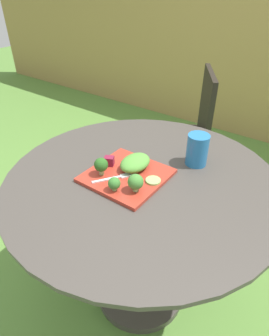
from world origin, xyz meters
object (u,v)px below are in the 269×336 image
at_px(patio_chair, 187,128).
at_px(fork, 116,177).
at_px(salad_plate, 127,175).
at_px(drinking_glass, 197,151).

height_order(patio_chair, fork, patio_chair).
bearing_deg(salad_plate, patio_chair, 102.49).
relative_size(drinking_glass, fork, 0.94).
relative_size(patio_chair, salad_plate, 3.19).
bearing_deg(patio_chair, salad_plate, -77.51).
xyz_separation_m(patio_chair, salad_plate, (0.21, -0.93, 0.22)).
distance_m(patio_chair, drinking_glass, 0.83).
distance_m(salad_plate, drinking_glass, 0.30).
distance_m(drinking_glass, fork, 0.34).
bearing_deg(drinking_glass, fork, -122.89).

